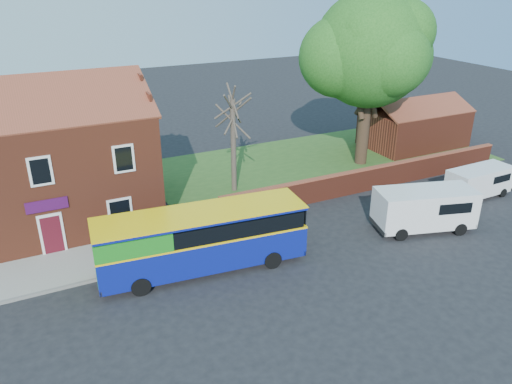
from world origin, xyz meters
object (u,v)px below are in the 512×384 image
van_near (425,208)px  van_far (479,181)px  large_tree (369,53)px  bus (195,238)px

van_near → van_far: van_near is taller
van_far → large_tree: size_ratio=0.36×
van_far → large_tree: 11.53m
bus → van_near: bearing=-1.9°
van_far → large_tree: bearing=106.9°
van_near → large_tree: large_tree is taller
van_near → large_tree: size_ratio=0.47×
bus → van_far: bearing=6.1°
bus → large_tree: (16.50, 8.81, 6.43)m
van_far → large_tree: large_tree is taller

